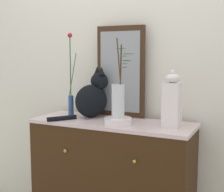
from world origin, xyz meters
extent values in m
cube|color=silver|center=(0.00, 0.28, 1.30)|extent=(4.40, 0.08, 2.60)
cube|color=#351F0E|center=(0.00, 0.00, 0.43)|extent=(1.15, 0.40, 0.86)
cube|color=silver|center=(0.00, 0.00, 0.87)|extent=(1.17, 0.41, 0.02)
sphere|color=#B79338|center=(-0.26, -0.21, 0.69)|extent=(0.02, 0.02, 0.02)
sphere|color=#B79338|center=(0.26, -0.21, 0.69)|extent=(0.02, 0.02, 0.02)
cube|color=#382314|center=(-0.02, 0.19, 1.22)|extent=(0.38, 0.03, 0.68)
cube|color=gray|center=(-0.02, 0.17, 1.22)|extent=(0.32, 0.01, 0.60)
ellipsoid|color=black|center=(-0.20, 0.06, 1.01)|extent=(0.29, 0.30, 0.25)
sphere|color=black|center=(-0.16, 0.11, 1.15)|extent=(0.13, 0.13, 0.13)
cone|color=black|center=(-0.19, 0.13, 1.23)|extent=(0.05, 0.05, 0.06)
cone|color=black|center=(-0.13, 0.09, 1.23)|extent=(0.05, 0.05, 0.06)
cylinder|color=black|center=(-0.34, -0.13, 0.90)|extent=(0.15, 0.20, 0.03)
cylinder|color=#2D508C|center=(-0.39, 0.07, 0.96)|extent=(0.04, 0.04, 0.15)
cylinder|color=#316534|center=(-0.39, 0.07, 1.26)|extent=(0.01, 0.01, 0.44)
sphere|color=#A61F27|center=(-0.39, 0.07, 1.50)|extent=(0.04, 0.04, 0.04)
cylinder|color=#276A3D|center=(-0.37, 0.07, 1.20)|extent=(0.07, 0.01, 0.32)
cylinder|color=white|center=(0.09, -0.09, 0.90)|extent=(0.19, 0.19, 0.05)
cylinder|color=silver|center=(0.09, -0.09, 1.04)|extent=(0.09, 0.09, 0.23)
cylinder|color=#44381C|center=(0.10, -0.08, 1.24)|extent=(0.03, 0.04, 0.35)
ellipsoid|color=#2A642A|center=(0.12, -0.05, 1.27)|extent=(0.07, 0.08, 0.01)
ellipsoid|color=#2E672E|center=(0.14, -0.07, 1.31)|extent=(0.08, 0.05, 0.01)
ellipsoid|color=#385F31|center=(0.15, -0.06, 1.36)|extent=(0.08, 0.05, 0.01)
cylinder|color=brown|center=(0.10, -0.10, 1.26)|extent=(0.03, 0.04, 0.40)
ellipsoid|color=#3A6D3A|center=(0.14, -0.10, 1.29)|extent=(0.06, 0.08, 0.01)
ellipsoid|color=#376238|center=(0.13, -0.11, 1.34)|extent=(0.07, 0.08, 0.01)
ellipsoid|color=#2E5E3A|center=(0.11, -0.11, 1.39)|extent=(0.07, 0.04, 0.01)
cube|color=white|center=(0.43, 0.00, 1.03)|extent=(0.11, 0.11, 0.29)
ellipsoid|color=silver|center=(0.43, 0.00, 1.20)|extent=(0.10, 0.10, 0.06)
sphere|color=white|center=(0.43, 0.00, 1.24)|extent=(0.02, 0.02, 0.02)
camera|label=1|loc=(0.98, -2.04, 1.35)|focal=51.95mm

